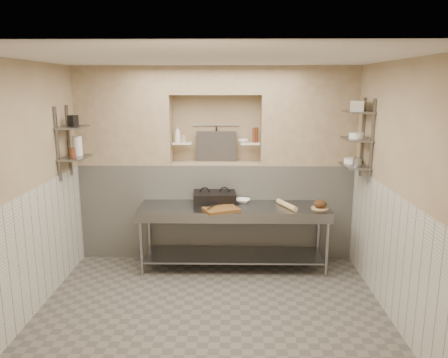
{
  "coord_description": "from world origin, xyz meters",
  "views": [
    {
      "loc": [
        0.22,
        -4.59,
        2.54
      ],
      "look_at": [
        0.13,
        0.9,
        1.35
      ],
      "focal_mm": 35.0,
      "sensor_mm": 36.0,
      "label": 1
    }
  ],
  "objects_px": {
    "rolling_pin": "(287,205)",
    "jug_left": "(77,146)",
    "cutting_board": "(221,210)",
    "mixing_bowl": "(243,201)",
    "prep_table": "(234,225)",
    "bowl_alcove": "(243,141)",
    "bottle_soap": "(178,134)",
    "panini_press": "(215,198)",
    "bread_loaf": "(320,204)"
  },
  "relations": [
    {
      "from": "bowl_alcove",
      "to": "rolling_pin",
      "type": "bearing_deg",
      "value": -45.01
    },
    {
      "from": "cutting_board",
      "to": "bottle_soap",
      "type": "bearing_deg",
      "value": 130.48
    },
    {
      "from": "prep_table",
      "to": "bottle_soap",
      "type": "height_order",
      "value": "bottle_soap"
    },
    {
      "from": "cutting_board",
      "to": "mixing_bowl",
      "type": "height_order",
      "value": "mixing_bowl"
    },
    {
      "from": "panini_press",
      "to": "rolling_pin",
      "type": "bearing_deg",
      "value": -15.82
    },
    {
      "from": "rolling_pin",
      "to": "bread_loaf",
      "type": "xyz_separation_m",
      "value": [
        0.44,
        -0.04,
        0.03
      ]
    },
    {
      "from": "prep_table",
      "to": "bowl_alcove",
      "type": "xyz_separation_m",
      "value": [
        0.14,
        0.56,
        1.09
      ]
    },
    {
      "from": "mixing_bowl",
      "to": "bowl_alcove",
      "type": "distance_m",
      "value": 0.88
    },
    {
      "from": "mixing_bowl",
      "to": "bottle_soap",
      "type": "height_order",
      "value": "bottle_soap"
    },
    {
      "from": "rolling_pin",
      "to": "bread_loaf",
      "type": "distance_m",
      "value": 0.45
    },
    {
      "from": "mixing_bowl",
      "to": "bowl_alcove",
      "type": "relative_size",
      "value": 1.38
    },
    {
      "from": "prep_table",
      "to": "bottle_soap",
      "type": "xyz_separation_m",
      "value": [
        -0.82,
        0.55,
        1.19
      ]
    },
    {
      "from": "cutting_board",
      "to": "mixing_bowl",
      "type": "relative_size",
      "value": 2.13
    },
    {
      "from": "rolling_pin",
      "to": "bowl_alcove",
      "type": "bearing_deg",
      "value": 134.99
    },
    {
      "from": "panini_press",
      "to": "jug_left",
      "type": "relative_size",
      "value": 2.41
    },
    {
      "from": "jug_left",
      "to": "bottle_soap",
      "type": "bearing_deg",
      "value": 23.52
    },
    {
      "from": "rolling_pin",
      "to": "jug_left",
      "type": "bearing_deg",
      "value": 179.64
    },
    {
      "from": "mixing_bowl",
      "to": "bottle_soap",
      "type": "relative_size",
      "value": 0.88
    },
    {
      "from": "panini_press",
      "to": "cutting_board",
      "type": "relative_size",
      "value": 1.38
    },
    {
      "from": "mixing_bowl",
      "to": "jug_left",
      "type": "height_order",
      "value": "jug_left"
    },
    {
      "from": "bread_loaf",
      "to": "bottle_soap",
      "type": "xyz_separation_m",
      "value": [
        -1.98,
        0.62,
        0.86
      ]
    },
    {
      "from": "cutting_board",
      "to": "rolling_pin",
      "type": "height_order",
      "value": "rolling_pin"
    },
    {
      "from": "panini_press",
      "to": "jug_left",
      "type": "bearing_deg",
      "value": -177.8
    },
    {
      "from": "bread_loaf",
      "to": "bowl_alcove",
      "type": "bearing_deg",
      "value": 148.59
    },
    {
      "from": "prep_table",
      "to": "bowl_alcove",
      "type": "relative_size",
      "value": 17.13
    },
    {
      "from": "mixing_bowl",
      "to": "prep_table",
      "type": "bearing_deg",
      "value": -120.38
    },
    {
      "from": "panini_press",
      "to": "bottle_soap",
      "type": "relative_size",
      "value": 2.58
    },
    {
      "from": "rolling_pin",
      "to": "jug_left",
      "type": "xyz_separation_m",
      "value": [
        -2.82,
        0.02,
        0.81
      ]
    },
    {
      "from": "bowl_alcove",
      "to": "cutting_board",
      "type": "bearing_deg",
      "value": -111.64
    },
    {
      "from": "bottle_soap",
      "to": "panini_press",
      "type": "bearing_deg",
      "value": -33.68
    },
    {
      "from": "jug_left",
      "to": "rolling_pin",
      "type": "bearing_deg",
      "value": -0.36
    },
    {
      "from": "prep_table",
      "to": "bowl_alcove",
      "type": "height_order",
      "value": "bowl_alcove"
    },
    {
      "from": "prep_table",
      "to": "bowl_alcove",
      "type": "distance_m",
      "value": 1.23
    },
    {
      "from": "cutting_board",
      "to": "bottle_soap",
      "type": "relative_size",
      "value": 1.87
    },
    {
      "from": "bottle_soap",
      "to": "jug_left",
      "type": "xyz_separation_m",
      "value": [
        -1.28,
        -0.56,
        -0.09
      ]
    },
    {
      "from": "prep_table",
      "to": "panini_press",
      "type": "distance_m",
      "value": 0.47
    },
    {
      "from": "prep_table",
      "to": "rolling_pin",
      "type": "height_order",
      "value": "rolling_pin"
    },
    {
      "from": "panini_press",
      "to": "bowl_alcove",
      "type": "distance_m",
      "value": 0.94
    },
    {
      "from": "cutting_board",
      "to": "rolling_pin",
      "type": "distance_m",
      "value": 0.91
    },
    {
      "from": "bread_loaf",
      "to": "jug_left",
      "type": "xyz_separation_m",
      "value": [
        -3.27,
        0.06,
        0.77
      ]
    },
    {
      "from": "prep_table",
      "to": "rolling_pin",
      "type": "xyz_separation_m",
      "value": [
        0.72,
        -0.03,
        0.29
      ]
    },
    {
      "from": "jug_left",
      "to": "bread_loaf",
      "type": "bearing_deg",
      "value": -1.06
    },
    {
      "from": "bread_loaf",
      "to": "prep_table",
      "type": "bearing_deg",
      "value": 176.5
    },
    {
      "from": "cutting_board",
      "to": "mixing_bowl",
      "type": "xyz_separation_m",
      "value": [
        0.3,
        0.43,
        0.01
      ]
    },
    {
      "from": "panini_press",
      "to": "jug_left",
      "type": "distance_m",
      "value": 1.99
    },
    {
      "from": "jug_left",
      "to": "mixing_bowl",
      "type": "bearing_deg",
      "value": 5.86
    },
    {
      "from": "rolling_pin",
      "to": "jug_left",
      "type": "distance_m",
      "value": 2.93
    },
    {
      "from": "rolling_pin",
      "to": "jug_left",
      "type": "height_order",
      "value": "jug_left"
    },
    {
      "from": "bread_loaf",
      "to": "bowl_alcove",
      "type": "xyz_separation_m",
      "value": [
        -1.03,
        0.63,
        0.77
      ]
    },
    {
      "from": "panini_press",
      "to": "mixing_bowl",
      "type": "height_order",
      "value": "panini_press"
    }
  ]
}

